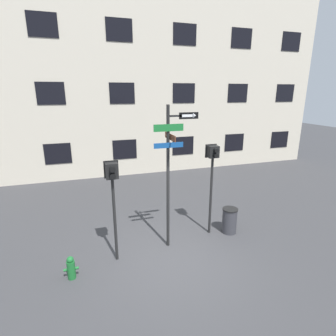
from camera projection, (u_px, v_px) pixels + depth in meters
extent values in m
plane|color=#38383A|center=(172.00, 261.00, 7.29)|extent=(60.00, 60.00, 0.00)
cube|color=beige|center=(120.00, 63.00, 13.45)|extent=(24.00, 0.60, 11.91)
cube|color=black|center=(58.00, 154.00, 13.40)|extent=(1.30, 0.03, 1.06)
cube|color=black|center=(125.00, 149.00, 14.40)|extent=(1.30, 0.03, 1.06)
cube|color=black|center=(183.00, 146.00, 15.40)|extent=(1.30, 0.03, 1.06)
cube|color=black|center=(234.00, 142.00, 16.40)|extent=(1.30, 0.03, 1.06)
cube|color=black|center=(279.00, 140.00, 17.40)|extent=(1.30, 0.03, 1.06)
cube|color=black|center=(51.00, 93.00, 12.57)|extent=(1.30, 0.03, 1.06)
cube|color=black|center=(122.00, 93.00, 13.57)|extent=(1.30, 0.03, 1.06)
cube|color=black|center=(184.00, 93.00, 14.57)|extent=(1.30, 0.03, 1.06)
cube|color=black|center=(238.00, 93.00, 15.57)|extent=(1.30, 0.03, 1.06)
cube|color=black|center=(285.00, 93.00, 16.57)|extent=(1.30, 0.03, 1.06)
cube|color=black|center=(42.00, 24.00, 11.74)|extent=(1.30, 0.03, 1.06)
cube|color=black|center=(119.00, 30.00, 12.74)|extent=(1.30, 0.03, 1.06)
cube|color=black|center=(185.00, 34.00, 13.74)|extent=(1.30, 0.03, 1.06)
cube|color=black|center=(242.00, 38.00, 14.74)|extent=(1.30, 0.03, 1.06)
cube|color=black|center=(291.00, 42.00, 15.74)|extent=(1.30, 0.03, 1.06)
cylinder|color=black|center=(168.00, 180.00, 7.46)|extent=(0.09, 0.09, 4.21)
cube|color=black|center=(178.00, 116.00, 7.04)|extent=(0.59, 0.05, 0.05)
cube|color=#196B2D|center=(169.00, 128.00, 6.99)|extent=(0.83, 0.02, 0.19)
cube|color=brown|center=(170.00, 137.00, 7.13)|extent=(0.02, 0.88, 0.16)
cube|color=#14478C|center=(169.00, 145.00, 7.12)|extent=(0.83, 0.02, 0.14)
cube|color=black|center=(189.00, 116.00, 7.12)|extent=(0.56, 0.02, 0.18)
cube|color=white|center=(188.00, 116.00, 7.09)|extent=(0.32, 0.01, 0.07)
cone|color=white|center=(194.00, 116.00, 7.15)|extent=(0.10, 0.14, 0.14)
cylinder|color=black|center=(115.00, 220.00, 7.05)|extent=(0.08, 0.08, 2.40)
cube|color=black|center=(112.00, 171.00, 6.65)|extent=(0.32, 0.26, 0.41)
cube|color=black|center=(111.00, 169.00, 6.78)|extent=(0.38, 0.02, 0.47)
cylinder|color=black|center=(112.00, 169.00, 6.46)|extent=(0.14, 0.12, 0.14)
cylinder|color=black|center=(113.00, 176.00, 6.51)|extent=(0.14, 0.12, 0.14)
cylinder|color=silver|center=(112.00, 169.00, 6.51)|extent=(0.11, 0.01, 0.11)
cylinder|color=black|center=(211.00, 196.00, 8.42)|extent=(0.08, 0.08, 2.59)
cube|color=black|center=(213.00, 152.00, 8.00)|extent=(0.32, 0.26, 0.36)
cube|color=black|center=(211.00, 151.00, 8.13)|extent=(0.38, 0.02, 0.42)
cylinder|color=black|center=(216.00, 150.00, 7.81)|extent=(0.13, 0.12, 0.13)
cylinder|color=black|center=(216.00, 156.00, 7.85)|extent=(0.13, 0.12, 0.13)
cylinder|color=silver|center=(215.00, 150.00, 7.86)|extent=(0.10, 0.01, 0.10)
cylinder|color=#196028|center=(71.00, 270.00, 6.55)|extent=(0.20, 0.20, 0.48)
sphere|color=#196028|center=(70.00, 260.00, 6.47)|extent=(0.17, 0.17, 0.17)
cylinder|color=#196028|center=(65.00, 270.00, 6.51)|extent=(0.08, 0.07, 0.07)
cylinder|color=#196028|center=(77.00, 268.00, 6.59)|extent=(0.08, 0.07, 0.07)
cylinder|color=#333338|center=(229.00, 221.00, 8.69)|extent=(0.47, 0.47, 0.81)
cylinder|color=black|center=(230.00, 209.00, 8.57)|extent=(0.50, 0.50, 0.04)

